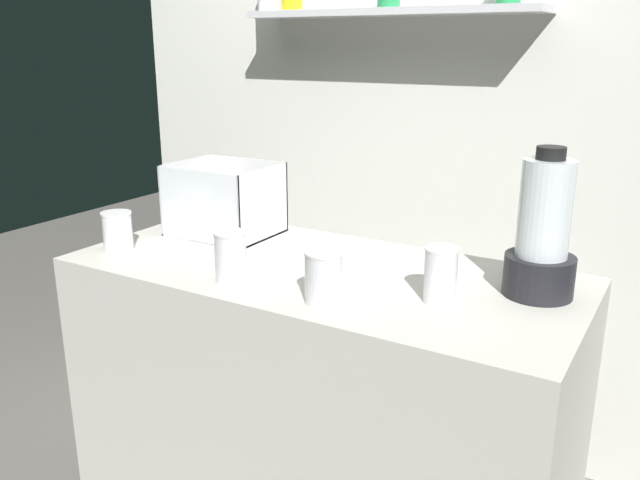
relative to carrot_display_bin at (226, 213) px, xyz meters
name	(u,v)px	position (x,y,z in m)	size (l,w,h in m)	color
counter	(320,413)	(0.44, -0.14, -0.52)	(1.40, 0.64, 0.90)	beige
back_wall_unit	(429,111)	(0.43, 0.63, 0.29)	(2.60, 0.24, 2.50)	silver
carrot_display_bin	(226,213)	(0.00, 0.00, 0.00)	(0.31, 0.26, 0.23)	white
blender_pitcher	(542,238)	(1.00, -0.04, 0.08)	(0.17, 0.17, 0.36)	black
juice_cup_mango_far_left	(117,232)	(-0.16, -0.31, -0.01)	(0.09, 0.09, 0.12)	white
juice_cup_beet_left	(231,260)	(0.29, -0.35, -0.01)	(0.08, 0.08, 0.13)	white
juice_cup_beet_middle	(324,280)	(0.57, -0.35, -0.01)	(0.09, 0.09, 0.13)	white
juice_cup_mango_right	(440,277)	(0.81, -0.20, -0.01)	(0.08, 0.08, 0.13)	white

